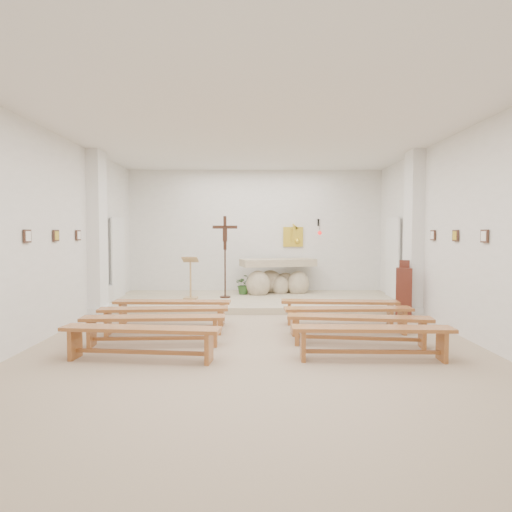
{
  "coord_description": "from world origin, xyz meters",
  "views": [
    {
      "loc": [
        -0.03,
        -7.71,
        1.78
      ],
      "look_at": [
        0.0,
        1.6,
        1.29
      ],
      "focal_mm": 32.0,
      "sensor_mm": 36.0,
      "label": 1
    }
  ],
  "objects_px": {
    "crucifix_stand": "(225,251)",
    "bench_left_second": "(164,314)",
    "altar": "(277,279)",
    "donation_pedestal": "(404,292)",
    "bench_left_fourth": "(141,335)",
    "bench_right_second": "(348,314)",
    "bench_right_front": "(339,307)",
    "bench_left_front": "(172,307)",
    "lectern": "(190,277)",
    "bench_left_third": "(154,324)",
    "bench_right_third": "(359,324)",
    "bench_right_fourth": "(372,335)"
  },
  "relations": [
    {
      "from": "crucifix_stand",
      "to": "bench_right_fourth",
      "type": "relative_size",
      "value": 0.91
    },
    {
      "from": "lectern",
      "to": "bench_right_front",
      "type": "xyz_separation_m",
      "value": [
        3.2,
        -2.42,
        -0.32
      ]
    },
    {
      "from": "bench_left_third",
      "to": "bench_right_third",
      "type": "distance_m",
      "value": 3.21
    },
    {
      "from": "lectern",
      "to": "bench_left_fourth",
      "type": "height_order",
      "value": "lectern"
    },
    {
      "from": "bench_right_fourth",
      "to": "lectern",
      "type": "bearing_deg",
      "value": 125.35
    },
    {
      "from": "bench_left_second",
      "to": "bench_right_fourth",
      "type": "relative_size",
      "value": 1.0
    },
    {
      "from": "donation_pedestal",
      "to": "bench_left_front",
      "type": "distance_m",
      "value": 4.77
    },
    {
      "from": "lectern",
      "to": "bench_left_second",
      "type": "relative_size",
      "value": 0.47
    },
    {
      "from": "bench_left_third",
      "to": "bench_right_third",
      "type": "relative_size",
      "value": 0.99
    },
    {
      "from": "bench_right_front",
      "to": "bench_right_fourth",
      "type": "xyz_separation_m",
      "value": [
        0.0,
        -2.44,
        0.0
      ]
    },
    {
      "from": "donation_pedestal",
      "to": "bench_right_third",
      "type": "xyz_separation_m",
      "value": [
        -1.5,
        -2.4,
        -0.18
      ]
    },
    {
      "from": "bench_left_second",
      "to": "lectern",
      "type": "bearing_deg",
      "value": 85.98
    },
    {
      "from": "lectern",
      "to": "bench_right_second",
      "type": "bearing_deg",
      "value": -42.19
    },
    {
      "from": "donation_pedestal",
      "to": "bench_left_front",
      "type": "relative_size",
      "value": 0.54
    },
    {
      "from": "lectern",
      "to": "bench_left_third",
      "type": "distance_m",
      "value": 4.06
    },
    {
      "from": "bench_left_second",
      "to": "altar",
      "type": "bearing_deg",
      "value": 58.98
    },
    {
      "from": "altar",
      "to": "lectern",
      "type": "bearing_deg",
      "value": -168.86
    },
    {
      "from": "altar",
      "to": "donation_pedestal",
      "type": "height_order",
      "value": "donation_pedestal"
    },
    {
      "from": "altar",
      "to": "lectern",
      "type": "height_order",
      "value": "lectern"
    },
    {
      "from": "bench_left_second",
      "to": "bench_right_third",
      "type": "relative_size",
      "value": 1.0
    },
    {
      "from": "bench_right_fourth",
      "to": "bench_right_front",
      "type": "bearing_deg",
      "value": 92.03
    },
    {
      "from": "crucifix_stand",
      "to": "bench_left_second",
      "type": "xyz_separation_m",
      "value": [
        -0.85,
        -3.43,
        -0.97
      ]
    },
    {
      "from": "donation_pedestal",
      "to": "bench_right_front",
      "type": "distance_m",
      "value": 1.69
    },
    {
      "from": "bench_right_front",
      "to": "bench_right_fourth",
      "type": "distance_m",
      "value": 2.44
    },
    {
      "from": "bench_left_fourth",
      "to": "bench_right_second",
      "type": "bearing_deg",
      "value": 33.3
    },
    {
      "from": "lectern",
      "to": "bench_left_second",
      "type": "bearing_deg",
      "value": -87.02
    },
    {
      "from": "bench_left_fourth",
      "to": "bench_left_second",
      "type": "bearing_deg",
      "value": 96.42
    },
    {
      "from": "bench_left_front",
      "to": "bench_left_fourth",
      "type": "xyz_separation_m",
      "value": [
        0.0,
        -2.44,
        0.0
      ]
    },
    {
      "from": "lectern",
      "to": "bench_right_second",
      "type": "xyz_separation_m",
      "value": [
        3.2,
        -3.24,
        -0.32
      ]
    },
    {
      "from": "bench_right_third",
      "to": "bench_left_fourth",
      "type": "relative_size",
      "value": 1.0
    },
    {
      "from": "bench_right_third",
      "to": "bench_right_fourth",
      "type": "xyz_separation_m",
      "value": [
        0.0,
        -0.81,
        0.0
      ]
    },
    {
      "from": "bench_right_front",
      "to": "bench_left_fourth",
      "type": "bearing_deg",
      "value": -138.58
    },
    {
      "from": "bench_right_fourth",
      "to": "crucifix_stand",
      "type": "bearing_deg",
      "value": 117.05
    },
    {
      "from": "crucifix_stand",
      "to": "bench_left_fourth",
      "type": "xyz_separation_m",
      "value": [
        -0.85,
        -5.06,
        -0.97
      ]
    },
    {
      "from": "crucifix_stand",
      "to": "bench_left_third",
      "type": "bearing_deg",
      "value": -105.56
    },
    {
      "from": "lectern",
      "to": "bench_right_fourth",
      "type": "xyz_separation_m",
      "value": [
        3.2,
        -4.86,
        -0.32
      ]
    },
    {
      "from": "crucifix_stand",
      "to": "donation_pedestal",
      "type": "xyz_separation_m",
      "value": [
        3.86,
        -1.84,
        -0.79
      ]
    },
    {
      "from": "crucifix_stand",
      "to": "bench_right_third",
      "type": "distance_m",
      "value": 4.95
    },
    {
      "from": "donation_pedestal",
      "to": "bench_left_second",
      "type": "distance_m",
      "value": 4.97
    },
    {
      "from": "crucifix_stand",
      "to": "bench_left_third",
      "type": "xyz_separation_m",
      "value": [
        -0.85,
        -4.24,
        -0.97
      ]
    },
    {
      "from": "bench_right_front",
      "to": "bench_right_third",
      "type": "height_order",
      "value": "same"
    },
    {
      "from": "bench_right_second",
      "to": "bench_right_third",
      "type": "relative_size",
      "value": 0.99
    },
    {
      "from": "bench_right_front",
      "to": "bench_left_third",
      "type": "xyz_separation_m",
      "value": [
        -3.21,
        -1.63,
        0.0
      ]
    },
    {
      "from": "bench_right_second",
      "to": "bench_left_second",
      "type": "bearing_deg",
      "value": 178.02
    },
    {
      "from": "bench_right_second",
      "to": "bench_left_third",
      "type": "relative_size",
      "value": 1.0
    },
    {
      "from": "bench_left_third",
      "to": "donation_pedestal",
      "type": "bearing_deg",
      "value": 24.72
    },
    {
      "from": "bench_left_front",
      "to": "bench_right_front",
      "type": "distance_m",
      "value": 3.21
    },
    {
      "from": "altar",
      "to": "lectern",
      "type": "relative_size",
      "value": 1.95
    },
    {
      "from": "donation_pedestal",
      "to": "bench_left_second",
      "type": "height_order",
      "value": "donation_pedestal"
    },
    {
      "from": "donation_pedestal",
      "to": "bench_right_front",
      "type": "bearing_deg",
      "value": -133.09
    }
  ]
}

